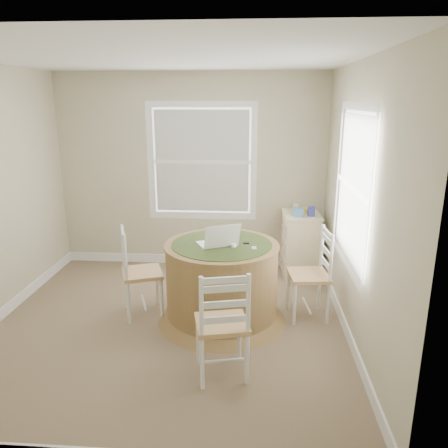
{
  "coord_description": "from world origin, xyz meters",
  "views": [
    {
      "loc": [
        0.87,
        -3.99,
        2.24
      ],
      "look_at": [
        0.54,
        0.45,
        0.97
      ],
      "focal_mm": 35.0,
      "sensor_mm": 36.0,
      "label": 1
    }
  ],
  "objects_px": {
    "chair_left": "(142,272)",
    "corner_chest": "(300,244)",
    "chair_near": "(222,323)",
    "laptop": "(218,242)",
    "round_table": "(222,279)",
    "chair_right": "(309,275)"
  },
  "relations": [
    {
      "from": "chair_left",
      "to": "corner_chest",
      "type": "xyz_separation_m",
      "value": [
        1.78,
        1.26,
        -0.06
      ]
    },
    {
      "from": "chair_left",
      "to": "chair_near",
      "type": "height_order",
      "value": "same"
    },
    {
      "from": "chair_left",
      "to": "laptop",
      "type": "distance_m",
      "value": 0.92
    },
    {
      "from": "round_table",
      "to": "laptop",
      "type": "xyz_separation_m",
      "value": [
        -0.03,
        -0.04,
        0.42
      ]
    },
    {
      "from": "chair_near",
      "to": "corner_chest",
      "type": "bearing_deg",
      "value": -123.19
    },
    {
      "from": "chair_left",
      "to": "laptop",
      "type": "relative_size",
      "value": 2.03
    },
    {
      "from": "laptop",
      "to": "corner_chest",
      "type": "height_order",
      "value": "laptop"
    },
    {
      "from": "round_table",
      "to": "laptop",
      "type": "height_order",
      "value": "laptop"
    },
    {
      "from": "round_table",
      "to": "chair_left",
      "type": "distance_m",
      "value": 0.86
    },
    {
      "from": "chair_near",
      "to": "laptop",
      "type": "relative_size",
      "value": 2.03
    },
    {
      "from": "chair_right",
      "to": "corner_chest",
      "type": "xyz_separation_m",
      "value": [
        0.02,
        1.2,
        -0.06
      ]
    },
    {
      "from": "chair_near",
      "to": "laptop",
      "type": "distance_m",
      "value": 1.01
    },
    {
      "from": "chair_left",
      "to": "chair_near",
      "type": "distance_m",
      "value": 1.39
    },
    {
      "from": "round_table",
      "to": "chair_left",
      "type": "bearing_deg",
      "value": 170.55
    },
    {
      "from": "chair_right",
      "to": "laptop",
      "type": "relative_size",
      "value": 2.03
    },
    {
      "from": "chair_near",
      "to": "corner_chest",
      "type": "height_order",
      "value": "chair_near"
    },
    {
      "from": "chair_left",
      "to": "chair_right",
      "type": "relative_size",
      "value": 1.0
    },
    {
      "from": "laptop",
      "to": "corner_chest",
      "type": "xyz_separation_m",
      "value": [
        0.96,
        1.36,
        -0.45
      ]
    },
    {
      "from": "chair_near",
      "to": "chair_right",
      "type": "distance_m",
      "value": 1.37
    },
    {
      "from": "chair_right",
      "to": "corner_chest",
      "type": "height_order",
      "value": "chair_right"
    },
    {
      "from": "chair_left",
      "to": "round_table",
      "type": "bearing_deg",
      "value": -114.68
    },
    {
      "from": "corner_chest",
      "to": "round_table",
      "type": "bearing_deg",
      "value": -128.13
    }
  ]
}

